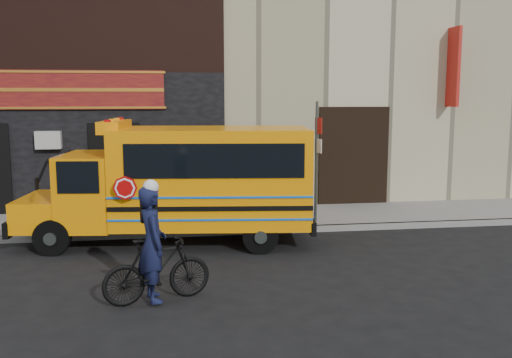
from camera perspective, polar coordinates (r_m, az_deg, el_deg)
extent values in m
plane|color=black|center=(12.08, -0.61, -8.48)|extent=(120.00, 120.00, 0.00)
cube|color=gray|center=(14.55, -2.03, -5.25)|extent=(40.00, 0.20, 0.15)
cube|color=gray|center=(16.00, -2.64, -3.99)|extent=(40.00, 3.00, 0.15)
cube|color=#BEB28E|center=(22.16, -4.51, 15.23)|extent=(20.00, 10.00, 12.00)
cube|color=black|center=(17.39, -19.85, 3.43)|extent=(10.00, 0.30, 4.00)
cube|color=black|center=(17.47, -20.44, 14.94)|extent=(10.00, 0.28, 3.00)
cube|color=#4F0B16|center=(17.17, -20.21, 8.37)|extent=(6.50, 0.12, 1.10)
cube|color=black|center=(17.06, -13.88, 1.06)|extent=(1.30, 0.10, 2.50)
cube|color=#B11C14|center=(18.71, 19.15, 10.53)|extent=(0.10, 0.70, 2.40)
cylinder|color=black|center=(13.41, -19.70, -5.51)|extent=(0.83, 0.37, 0.80)
cylinder|color=black|center=(15.18, -17.53, -3.81)|extent=(0.83, 0.37, 0.80)
cylinder|color=black|center=(12.78, 0.45, -5.68)|extent=(0.83, 0.37, 0.80)
cylinder|color=black|center=(14.63, 0.14, -3.86)|extent=(0.83, 0.37, 0.80)
cube|color=orange|center=(14.34, -20.35, -3.01)|extent=(1.22, 2.10, 0.70)
cube|color=black|center=(14.57, -22.35, -3.95)|extent=(0.35, 2.05, 0.35)
cube|color=orange|center=(13.95, -16.16, -1.04)|extent=(1.43, 2.22, 1.70)
cube|color=black|center=(14.04, -18.48, 0.57)|extent=(0.27, 1.79, 0.90)
cube|color=orange|center=(13.48, -4.39, 0.33)|extent=(4.72, 2.70, 2.25)
cube|color=black|center=(13.76, 5.21, -4.04)|extent=(0.37, 2.20, 0.30)
cube|color=black|center=(12.31, -4.17, 1.81)|extent=(3.88, 0.49, 0.75)
cube|color=orange|center=(13.65, -13.96, 5.10)|extent=(0.68, 1.65, 0.28)
cylinder|color=#AD0706|center=(12.42, -12.97, -0.88)|extent=(0.52, 0.09, 0.52)
cylinder|color=#3B423E|center=(15.06, 6.03, 1.36)|extent=(0.07, 0.07, 3.34)
cube|color=#B11C14|center=(14.90, 6.27, 5.31)|extent=(0.12, 0.28, 0.42)
cube|color=white|center=(14.94, 6.24, 3.31)|extent=(0.12, 0.28, 0.37)
imported|color=black|center=(9.96, -9.86, -8.94)|extent=(1.94, 1.03, 1.12)
imported|color=#111533|center=(9.80, -10.33, -6.67)|extent=(0.63, 0.81, 1.97)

